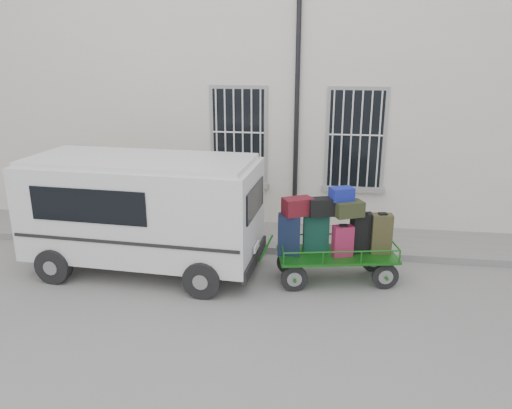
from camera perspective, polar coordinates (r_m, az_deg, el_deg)
The scene contains 5 objects.
ground at distance 9.63m, azimuth -2.60°, elevation -8.64°, with size 80.00×80.00×0.00m, color slate.
building at distance 14.15m, azimuth 1.44°, elevation 12.39°, with size 24.00×5.15×6.00m.
sidewalk at distance 11.59m, azimuth -0.60°, elevation -3.60°, with size 24.00×1.70×0.15m, color slate.
luggage_cart at distance 9.35m, azimuth 8.73°, elevation -3.49°, with size 2.61×1.39×1.83m.
van at distance 9.86m, azimuth -12.83°, elevation -0.29°, with size 4.62×2.28×2.27m.
Camera 1 is at (1.65, -8.50, 4.21)m, focal length 35.00 mm.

